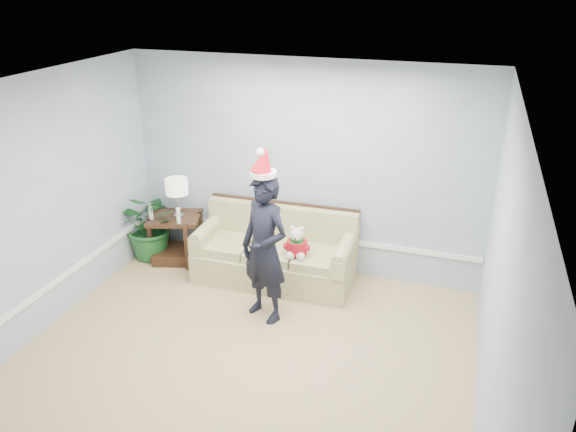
# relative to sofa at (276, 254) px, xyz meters

# --- Properties ---
(room_shell) EXTENTS (4.54, 5.04, 2.74)m
(room_shell) POSITION_rel_sofa_xyz_m (0.23, -2.09, 1.02)
(room_shell) COLOR tan
(room_shell) RESTS_ON ground
(wainscot_trim) EXTENTS (4.49, 4.99, 0.06)m
(wainscot_trim) POSITION_rel_sofa_xyz_m (-0.95, -0.91, 0.12)
(wainscot_trim) COLOR white
(wainscot_trim) RESTS_ON room_shell
(sofa) EXTENTS (1.97, 0.88, 0.92)m
(sofa) POSITION_rel_sofa_xyz_m (0.00, 0.00, 0.00)
(sofa) COLOR #5A6A32
(sofa) RESTS_ON room_shell
(side_table) EXTENTS (0.79, 0.72, 0.64)m
(side_table) POSITION_rel_sofa_xyz_m (-1.43, 0.04, -0.08)
(side_table) COLOR #3E2216
(side_table) RESTS_ON room_shell
(table_lamp) EXTENTS (0.29, 0.29, 0.52)m
(table_lamp) POSITION_rel_sofa_xyz_m (-1.37, 0.05, 0.71)
(table_lamp) COLOR silver
(table_lamp) RESTS_ON side_table
(candle_pair) EXTENTS (0.45, 0.05, 0.21)m
(candle_pair) POSITION_rel_sofa_xyz_m (-1.47, -0.14, 0.41)
(candle_pair) COLOR silver
(candle_pair) RESTS_ON side_table
(houseplant) EXTENTS (0.88, 0.77, 0.97)m
(houseplant) POSITION_rel_sofa_xyz_m (-1.76, 0.01, 0.16)
(houseplant) COLOR #1B5626
(houseplant) RESTS_ON room_shell
(man) EXTENTS (0.73, 0.62, 1.69)m
(man) POSITION_rel_sofa_xyz_m (0.18, -0.86, 0.52)
(man) COLOR black
(man) RESTS_ON room_shell
(santa_hat) EXTENTS (0.37, 0.39, 0.33)m
(santa_hat) POSITION_rel_sofa_xyz_m (0.18, -0.84, 1.49)
(santa_hat) COLOR silver
(santa_hat) RESTS_ON man
(teddy_bear) EXTENTS (0.27, 0.29, 0.39)m
(teddy_bear) POSITION_rel_sofa_xyz_m (0.35, -0.24, 0.30)
(teddy_bear) COLOR silver
(teddy_bear) RESTS_ON sofa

